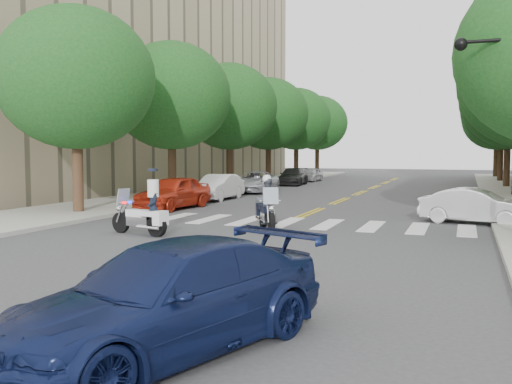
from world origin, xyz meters
The scene contains 22 objects.
ground centered at (0.00, 0.00, 0.00)m, with size 140.00×140.00×0.00m, color #38383A.
sidewalk_left centered at (-9.50, 22.00, 0.07)m, with size 5.00×60.00×0.15m, color #9E9991.
building_left centered at (-26.00, 26.00, 12.00)m, with size 26.00×44.00×24.00m, color tan.
tree_l_0 centered at (-8.80, 6.00, 5.55)m, with size 6.40×6.40×8.45m.
tree_l_1 centered at (-8.80, 14.00, 5.55)m, with size 6.40×6.40×8.45m.
tree_l_2 centered at (-8.80, 22.00, 5.55)m, with size 6.40×6.40×8.45m.
tree_l_3 centered at (-8.80, 30.00, 5.55)m, with size 6.40×6.40×8.45m.
tree_l_4 centered at (-8.80, 38.00, 5.55)m, with size 6.40×6.40×8.45m.
tree_l_5 centered at (-8.80, 46.00, 5.55)m, with size 6.40×6.40×8.45m.
tree_r_3 centered at (8.80, 30.00, 5.55)m, with size 6.40×6.40×8.45m.
tree_r_4 centered at (8.80, 38.00, 5.55)m, with size 6.40×6.40×8.45m.
tree_r_5 centered at (8.80, 46.00, 5.55)m, with size 6.40×6.40×8.45m.
motorcycle_police centered at (-0.11, 4.55, 0.82)m, with size 1.33×2.08×1.84m.
motorcycle_parked centered at (-3.28, 1.97, 0.50)m, with size 2.20×0.85×1.44m.
officer_standing centered at (-2.93, 2.00, 0.84)m, with size 0.61×0.40×1.68m, color black.
convertible centered at (6.50, 8.50, 0.64)m, with size 1.35×3.89×1.28m, color white.
sedan_blue centered at (2.50, -6.86, 0.71)m, with size 1.99×4.90×1.42m, color #0F1941.
parked_car_a centered at (-6.30, 9.50, 0.75)m, with size 1.77×4.41×1.50m, color #B72813.
parked_car_b centered at (-6.30, 14.50, 0.68)m, with size 1.44×4.13×1.36m, color silver.
parked_car_c centered at (-6.30, 20.22, 0.66)m, with size 2.19×4.75×1.32m, color #A8A9B0.
parked_car_d centered at (-6.30, 28.50, 0.65)m, with size 1.81×4.46×1.30m, color black.
parked_car_e centered at (-6.30, 34.00, 0.61)m, with size 1.43×3.56×1.21m, color #A1A0A6.
Camera 1 is at (6.11, -13.35, 2.64)m, focal length 40.00 mm.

